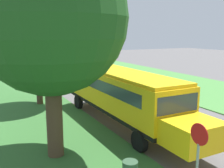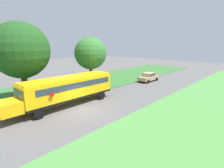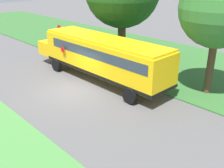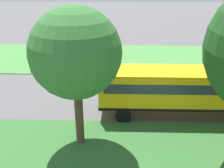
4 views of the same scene
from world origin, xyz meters
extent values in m
plane|color=#565454|center=(0.00, 0.00, 0.00)|extent=(120.00, 120.00, 0.00)
cube|color=#47843D|center=(9.00, 0.00, 0.04)|extent=(10.00, 80.00, 0.07)
cube|color=yellow|center=(-2.75, 0.19, 1.90)|extent=(2.50, 10.50, 2.20)
cube|color=yellow|center=(-2.75, 0.19, 3.08)|extent=(2.35, 10.29, 0.16)
cube|color=black|center=(-2.75, 0.19, 0.92)|extent=(2.54, 10.54, 0.20)
cube|color=#2D3842|center=(-2.75, 0.49, 2.36)|extent=(2.53, 9.24, 0.64)
cylinder|color=red|center=(-1.32, -2.69, 2.05)|extent=(0.03, 0.44, 0.44)
cylinder|color=black|center=(-1.50, 3.87, 0.50)|extent=(0.30, 1.00, 1.00)
cylinder|color=black|center=(-4.00, 3.87, 0.50)|extent=(0.30, 1.00, 1.00)
cylinder|color=#4C3826|center=(-6.20, 6.32, 1.80)|extent=(0.46, 0.46, 3.61)
sphere|color=#33702D|center=(-6.20, 6.32, 5.35)|extent=(4.64, 4.64, 4.64)
sphere|color=#33702D|center=(-6.79, 6.47, 5.45)|extent=(2.90, 2.90, 2.90)
camera|label=1|loc=(-10.33, -13.36, 5.37)|focal=42.00mm
camera|label=2|loc=(13.37, -10.39, 6.69)|focal=28.00mm
camera|label=3|loc=(8.97, 13.22, 7.17)|focal=42.00mm
camera|label=4|loc=(-18.50, 4.16, 9.22)|focal=42.00mm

